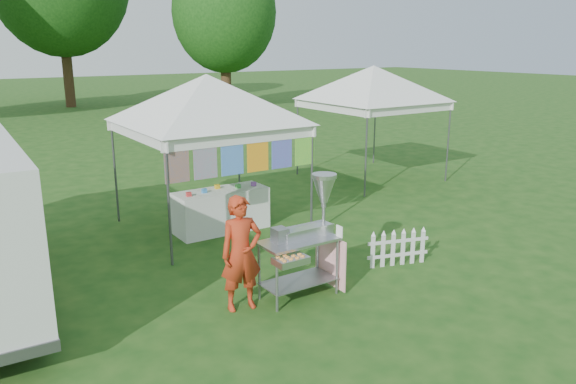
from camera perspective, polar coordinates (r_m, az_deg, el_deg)
ground at (r=8.50m, az=2.85°, el=-9.82°), size 120.00×120.00×0.00m
canopy_main at (r=10.75m, az=-8.29°, el=11.71°), size 4.24×4.24×3.45m
canopy_right at (r=15.10m, az=8.70°, el=12.56°), size 4.24×4.24×3.45m
tree_right at (r=31.80m, az=-6.50°, el=17.68°), size 5.60×5.60×8.42m
donut_cart at (r=7.99m, az=2.22°, el=-3.53°), size 1.26×0.86×1.75m
vendor at (r=7.65m, az=-4.77°, el=-6.23°), size 0.63×0.47×1.60m
picket_fence at (r=9.42m, az=11.11°, el=-5.67°), size 1.04×0.35×0.56m
display_table at (r=10.99m, az=-6.79°, el=-1.86°), size 1.80×0.70×0.82m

